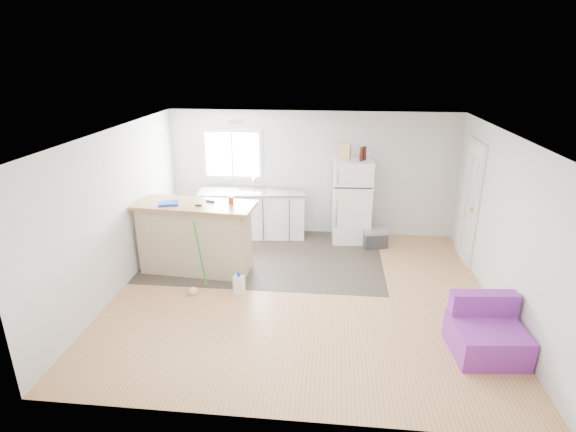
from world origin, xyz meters
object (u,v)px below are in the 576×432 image
object	(u,v)px
kitchen_cabinets	(253,213)
peninsula	(196,237)
purple_seat	(486,334)
mop	(195,280)
cooler	(375,238)
cleaner_jug	(239,284)
bottle_left	(361,154)
refrigerator	(352,201)
cardboard_box	(345,152)
bottle_right	(364,153)
red_cup	(231,200)
blue_tray	(169,203)

from	to	relation	value
kitchen_cabinets	peninsula	bearing A→B (deg)	-118.27
purple_seat	mop	size ratio (longest dim) A/B	0.72
cooler	cleaner_jug	distance (m)	2.91
kitchen_cabinets	bottle_left	bearing A→B (deg)	-8.32
refrigerator	cardboard_box	bearing A→B (deg)	-177.68
kitchen_cabinets	purple_seat	distance (m)	4.79
cleaner_jug	bottle_left	bearing A→B (deg)	61.85
bottle_left	bottle_right	bearing A→B (deg)	57.01
mop	red_cup	bearing A→B (deg)	69.06
cleaner_jug	blue_tray	distance (m)	1.71
kitchen_cabinets	mop	size ratio (longest dim) A/B	1.73
blue_tray	purple_seat	bearing A→B (deg)	-20.57
kitchen_cabinets	blue_tray	world-z (taller)	blue_tray
purple_seat	cleaner_jug	world-z (taller)	purple_seat
red_cup	bottle_right	world-z (taller)	bottle_right
cleaner_jug	kitchen_cabinets	bearing A→B (deg)	106.55
red_cup	bottle_right	size ratio (longest dim) A/B	0.48
cooler	cardboard_box	distance (m)	1.69
refrigerator	mop	bearing A→B (deg)	-138.49
mop	bottle_right	size ratio (longest dim) A/B	4.85
red_cup	bottle_left	bearing A→B (deg)	34.84
mop	bottle_left	xyz separation A→B (m)	(2.48, 2.27, 1.46)
bottle_right	purple_seat	bearing A→B (deg)	-68.12
peninsula	purple_seat	world-z (taller)	peninsula
mop	cooler	bearing A→B (deg)	41.00
bottle_right	cooler	bearing A→B (deg)	-50.69
kitchen_cabinets	cleaner_jug	world-z (taller)	kitchen_cabinets
purple_seat	cardboard_box	bearing A→B (deg)	112.06
cooler	red_cup	distance (m)	2.88
purple_seat	cleaner_jug	size ratio (longest dim) A/B	2.53
cleaner_jug	bottle_right	world-z (taller)	bottle_right
refrigerator	bottle_left	world-z (taller)	bottle_left
peninsula	red_cup	world-z (taller)	red_cup
cooler	purple_seat	distance (m)	3.21
bottle_left	cooler	bearing A→B (deg)	-36.24
cooler	refrigerator	bearing A→B (deg)	131.57
kitchen_cabinets	cooler	size ratio (longest dim) A/B	4.21
cleaner_jug	red_cup	xyz separation A→B (m)	(-0.24, 0.75, 1.07)
cooler	cardboard_box	bearing A→B (deg)	140.57
peninsula	cooler	bearing A→B (deg)	27.49
cooler	blue_tray	xyz separation A→B (m)	(-3.36, -1.35, 1.01)
red_cup	bottle_right	xyz separation A→B (m)	(2.13, 1.53, 0.47)
cleaner_jug	red_cup	world-z (taller)	red_cup
peninsula	cardboard_box	distance (m)	3.06
refrigerator	bottle_right	world-z (taller)	bottle_right
mop	cardboard_box	size ratio (longest dim) A/B	4.04
kitchen_cabinets	cardboard_box	bearing A→B (deg)	-7.13
peninsula	bottle_left	xyz separation A→B (m)	(2.68, 1.49, 1.11)
refrigerator	bottle_left	xyz separation A→B (m)	(0.13, -0.07, 0.91)
mop	red_cup	distance (m)	1.35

